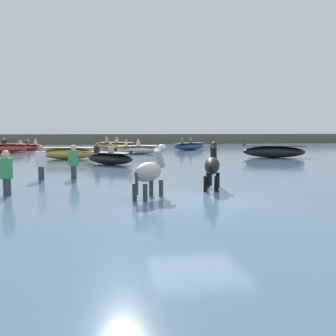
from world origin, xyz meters
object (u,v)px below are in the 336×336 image
at_px(boat_far_offshore, 68,153).
at_px(boat_distant_east, 110,158).
at_px(boat_near_starboard, 138,150).
at_px(person_onlooker_right, 41,167).
at_px(horse_trailing_grey, 150,173).
at_px(horse_lead_black, 212,167).
at_px(person_onlooker_left, 74,166).
at_px(boat_far_inshore, 189,146).
at_px(boat_mid_outer, 274,152).
at_px(boat_distant_west, 117,146).
at_px(person_wading_close, 7,179).
at_px(boat_near_port, 28,147).
at_px(boat_mid_channel, 5,148).

height_order(boat_far_offshore, boat_distant_east, boat_distant_east).
xyz_separation_m(boat_near_starboard, person_onlooker_right, (-4.82, -13.84, 0.13)).
bearing_deg(horse_trailing_grey, boat_near_starboard, 85.34).
height_order(horse_lead_black, person_onlooker_left, horse_lead_black).
bearing_deg(boat_far_inshore, person_onlooker_right, -118.08).
relative_size(boat_mid_outer, boat_distant_west, 1.15).
xyz_separation_m(horse_lead_black, horse_trailing_grey, (-2.03, -1.08, -0.02)).
distance_m(boat_far_offshore, person_onlooker_right, 9.50).
bearing_deg(boat_near_starboard, horse_trailing_grey, -94.66).
bearing_deg(person_wading_close, horse_trailing_grey, -15.06).
height_order(boat_near_port, boat_distant_west, boat_distant_west).
distance_m(boat_distant_east, person_wading_close, 9.08).
distance_m(horse_trailing_grey, person_onlooker_right, 5.30).
height_order(boat_far_inshore, boat_distant_east, boat_far_inshore).
xyz_separation_m(boat_mid_channel, boat_distant_west, (9.00, 2.49, 0.00)).
distance_m(boat_near_starboard, person_onlooker_right, 14.65).
xyz_separation_m(boat_far_offshore, boat_near_starboard, (4.79, 4.34, -0.04)).
distance_m(horse_lead_black, boat_near_starboard, 16.86).
bearing_deg(boat_distant_west, boat_distant_east, -93.63).
bearing_deg(boat_far_offshore, boat_distant_west, 71.62).
height_order(boat_mid_channel, boat_near_starboard, boat_mid_channel).
xyz_separation_m(horse_trailing_grey, person_wading_close, (-3.72, 1.00, -0.18)).
height_order(boat_mid_outer, boat_mid_channel, boat_mid_channel).
bearing_deg(boat_mid_channel, boat_far_inshore, 6.20).
relative_size(boat_distant_east, person_onlooker_right, 1.76).
height_order(boat_distant_east, boat_near_starboard, boat_near_starboard).
bearing_deg(person_onlooker_right, horse_trailing_grey, -50.67).
bearing_deg(boat_far_inshore, horse_trailing_grey, -106.29).
relative_size(boat_near_port, person_onlooker_left, 1.58).
height_order(boat_far_offshore, person_wading_close, person_wading_close).
distance_m(boat_near_port, boat_near_starboard, 11.91).
bearing_deg(boat_far_offshore, person_onlooker_right, -90.16).
bearing_deg(boat_near_port, boat_far_offshore, -68.20).
distance_m(person_onlooker_left, person_onlooker_right, 1.13).
bearing_deg(boat_mid_channel, boat_mid_outer, -24.75).
xyz_separation_m(boat_mid_channel, boat_far_offshore, (5.62, -7.68, 0.00)).
relative_size(boat_mid_channel, boat_distant_west, 0.99).
bearing_deg(boat_far_inshore, boat_near_starboard, -136.18).
distance_m(boat_far_offshore, boat_near_starboard, 6.47).
relative_size(horse_trailing_grey, person_onlooker_right, 1.09).
bearing_deg(boat_near_port, boat_distant_west, -10.13).
height_order(boat_distant_west, person_onlooker_right, person_onlooker_right).
bearing_deg(boat_near_port, person_onlooker_left, -74.69).
height_order(horse_lead_black, boat_distant_west, horse_lead_black).
bearing_deg(boat_far_offshore, person_onlooker_left, -83.36).
bearing_deg(boat_mid_outer, boat_far_inshore, 106.89).
relative_size(horse_lead_black, boat_far_offshore, 0.52).
relative_size(boat_mid_outer, boat_mid_channel, 1.16).
bearing_deg(boat_distant_west, person_onlooker_left, -96.73).
bearing_deg(horse_trailing_grey, boat_mid_outer, 51.93).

